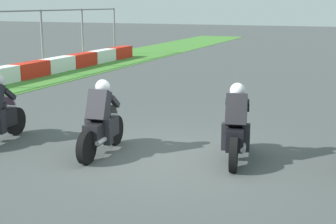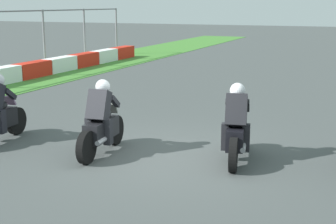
% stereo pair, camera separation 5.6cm
% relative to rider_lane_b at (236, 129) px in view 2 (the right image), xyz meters
% --- Properties ---
extents(ground_plane, '(120.00, 120.00, 0.00)m').
position_rel_rider_lane_b_xyz_m(ground_plane, '(-0.32, 1.27, -0.62)').
color(ground_plane, '#464C4B').
extents(rider_lane_b, '(2.03, 0.64, 1.51)m').
position_rel_rider_lane_b_xyz_m(rider_lane_b, '(0.00, 0.00, 0.00)').
color(rider_lane_b, black).
rests_on(rider_lane_b, ground_plane).
extents(rider_lane_c, '(2.04, 0.56, 1.51)m').
position_rel_rider_lane_b_xyz_m(rider_lane_c, '(-0.60, 2.64, 0.00)').
color(rider_lane_c, black).
rests_on(rider_lane_c, ground_plane).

